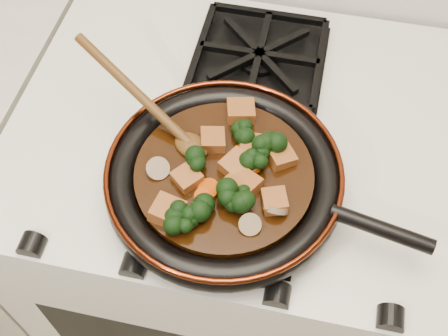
# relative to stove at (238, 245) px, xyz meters

# --- Properties ---
(stove) EXTENTS (0.76, 0.60, 0.90)m
(stove) POSITION_rel_stove_xyz_m (0.00, 0.00, 0.00)
(stove) COLOR beige
(stove) RESTS_ON ground
(burner_grate_front) EXTENTS (0.23, 0.23, 0.03)m
(burner_grate_front) POSITION_rel_stove_xyz_m (0.00, -0.14, 0.46)
(burner_grate_front) COLOR black
(burner_grate_front) RESTS_ON stove
(burner_grate_back) EXTENTS (0.23, 0.23, 0.03)m
(burner_grate_back) POSITION_rel_stove_xyz_m (0.00, 0.14, 0.46)
(burner_grate_back) COLOR black
(burner_grate_back) RESTS_ON stove
(skillet) EXTENTS (0.47, 0.34, 0.05)m
(skillet) POSITION_rel_stove_xyz_m (-0.00, -0.14, 0.49)
(skillet) COLOR black
(skillet) RESTS_ON burner_grate_front
(braising_sauce) EXTENTS (0.26, 0.26, 0.02)m
(braising_sauce) POSITION_rel_stove_xyz_m (-0.00, -0.14, 0.50)
(braising_sauce) COLOR black
(braising_sauce) RESTS_ON skillet
(tofu_cube_0) EXTENTS (0.05, 0.05, 0.03)m
(tofu_cube_0) POSITION_rel_stove_xyz_m (-0.00, -0.03, 0.52)
(tofu_cube_0) COLOR brown
(tofu_cube_0) RESTS_ON braising_sauce
(tofu_cube_1) EXTENTS (0.05, 0.05, 0.02)m
(tofu_cube_1) POSITION_rel_stove_xyz_m (0.07, -0.10, 0.52)
(tofu_cube_1) COLOR brown
(tofu_cube_1) RESTS_ON braising_sauce
(tofu_cube_2) EXTENTS (0.06, 0.06, 0.03)m
(tofu_cube_2) POSITION_rel_stove_xyz_m (0.01, -0.13, 0.52)
(tofu_cube_2) COLOR brown
(tofu_cube_2) RESTS_ON braising_sauce
(tofu_cube_3) EXTENTS (0.05, 0.05, 0.03)m
(tofu_cube_3) POSITION_rel_stove_xyz_m (-0.06, -0.22, 0.52)
(tofu_cube_3) COLOR brown
(tofu_cube_3) RESTS_ON braising_sauce
(tofu_cube_4) EXTENTS (0.04, 0.05, 0.02)m
(tofu_cube_4) POSITION_rel_stove_xyz_m (-0.03, -0.09, 0.52)
(tofu_cube_4) COLOR brown
(tofu_cube_4) RESTS_ON braising_sauce
(tofu_cube_5) EXTENTS (0.06, 0.06, 0.03)m
(tofu_cube_5) POSITION_rel_stove_xyz_m (0.03, -0.16, 0.52)
(tofu_cube_5) COLOR brown
(tofu_cube_5) RESTS_ON braising_sauce
(tofu_cube_6) EXTENTS (0.05, 0.05, 0.02)m
(tofu_cube_6) POSITION_rel_stove_xyz_m (-0.05, -0.16, 0.52)
(tofu_cube_6) COLOR brown
(tofu_cube_6) RESTS_ON braising_sauce
(tofu_cube_7) EXTENTS (0.04, 0.04, 0.03)m
(tofu_cube_7) POSITION_rel_stove_xyz_m (0.03, -0.09, 0.52)
(tofu_cube_7) COLOR brown
(tofu_cube_7) RESTS_ON braising_sauce
(tofu_cube_8) EXTENTS (0.04, 0.05, 0.02)m
(tofu_cube_8) POSITION_rel_stove_xyz_m (0.07, -0.17, 0.52)
(tofu_cube_8) COLOR brown
(tofu_cube_8) RESTS_ON braising_sauce
(broccoli_floret_0) EXTENTS (0.08, 0.09, 0.07)m
(broccoli_floret_0) POSITION_rel_stove_xyz_m (0.04, -0.13, 0.52)
(broccoli_floret_0) COLOR black
(broccoli_floret_0) RESTS_ON braising_sauce
(broccoli_floret_1) EXTENTS (0.07, 0.07, 0.06)m
(broccoli_floret_1) POSITION_rel_stove_xyz_m (0.02, -0.18, 0.52)
(broccoli_floret_1) COLOR black
(broccoli_floret_1) RESTS_ON braising_sauce
(broccoli_floret_2) EXTENTS (0.08, 0.09, 0.06)m
(broccoli_floret_2) POSITION_rel_stove_xyz_m (-0.04, -0.23, 0.52)
(broccoli_floret_2) COLOR black
(broccoli_floret_2) RESTS_ON braising_sauce
(broccoli_floret_3) EXTENTS (0.07, 0.08, 0.07)m
(broccoli_floret_3) POSITION_rel_stove_xyz_m (-0.03, -0.21, 0.52)
(broccoli_floret_3) COLOR black
(broccoli_floret_3) RESTS_ON braising_sauce
(broccoli_floret_4) EXTENTS (0.07, 0.07, 0.07)m
(broccoli_floret_4) POSITION_rel_stove_xyz_m (0.02, -0.07, 0.52)
(broccoli_floret_4) COLOR black
(broccoli_floret_4) RESTS_ON braising_sauce
(broccoli_floret_5) EXTENTS (0.08, 0.08, 0.08)m
(broccoli_floret_5) POSITION_rel_stove_xyz_m (-0.05, -0.14, 0.52)
(broccoli_floret_5) COLOR black
(broccoli_floret_5) RESTS_ON braising_sauce
(broccoli_floret_6) EXTENTS (0.07, 0.07, 0.07)m
(broccoli_floret_6) POSITION_rel_stove_xyz_m (0.05, -0.09, 0.52)
(broccoli_floret_6) COLOR black
(broccoli_floret_6) RESTS_ON braising_sauce
(carrot_coin_0) EXTENTS (0.03, 0.03, 0.02)m
(carrot_coin_0) POSITION_rel_stove_xyz_m (0.02, -0.09, 0.51)
(carrot_coin_0) COLOR #AA3904
(carrot_coin_0) RESTS_ON braising_sauce
(carrot_coin_1) EXTENTS (0.03, 0.03, 0.02)m
(carrot_coin_1) POSITION_rel_stove_xyz_m (-0.02, -0.19, 0.51)
(carrot_coin_1) COLOR #AA3904
(carrot_coin_1) RESTS_ON braising_sauce
(carrot_coin_2) EXTENTS (0.03, 0.03, 0.02)m
(carrot_coin_2) POSITION_rel_stove_xyz_m (0.03, -0.12, 0.51)
(carrot_coin_2) COLOR #AA3904
(carrot_coin_2) RESTS_ON braising_sauce
(carrot_coin_3) EXTENTS (0.03, 0.03, 0.02)m
(carrot_coin_3) POSITION_rel_stove_xyz_m (-0.02, -0.17, 0.51)
(carrot_coin_3) COLOR #AA3904
(carrot_coin_3) RESTS_ON braising_sauce
(mushroom_slice_0) EXTENTS (0.04, 0.03, 0.03)m
(mushroom_slice_0) POSITION_rel_stove_xyz_m (0.08, -0.18, 0.52)
(mushroom_slice_0) COLOR #786345
(mushroom_slice_0) RESTS_ON braising_sauce
(mushroom_slice_1) EXTENTS (0.05, 0.05, 0.02)m
(mushroom_slice_1) POSITION_rel_stove_xyz_m (-0.10, -0.15, 0.52)
(mushroom_slice_1) COLOR #786345
(mushroom_slice_1) RESTS_ON braising_sauce
(mushroom_slice_2) EXTENTS (0.03, 0.03, 0.02)m
(mushroom_slice_2) POSITION_rel_stove_xyz_m (0.05, -0.21, 0.52)
(mushroom_slice_2) COLOR #786345
(mushroom_slice_2) RESTS_ON braising_sauce
(wooden_spoon) EXTENTS (0.14, 0.10, 0.24)m
(wooden_spoon) POSITION_rel_stove_xyz_m (-0.11, -0.07, 0.53)
(wooden_spoon) COLOR #4B2E10
(wooden_spoon) RESTS_ON braising_sauce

